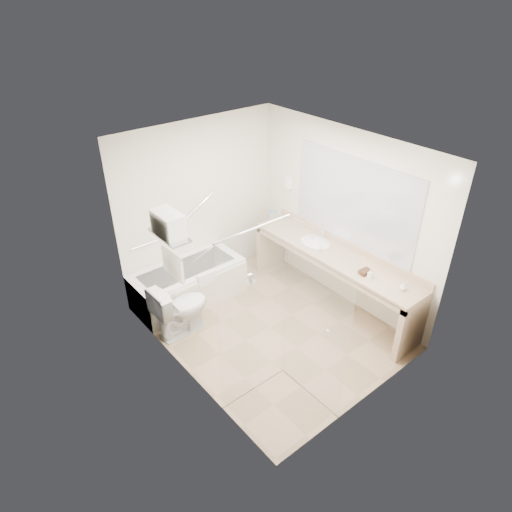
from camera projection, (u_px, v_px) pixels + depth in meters
floor at (270, 327)px, 6.22m from camera, size 3.20×3.20×0.00m
ceiling at (274, 149)px, 4.90m from camera, size 2.60×3.20×0.10m
wall_back at (199, 205)px, 6.61m from camera, size 2.60×0.10×2.50m
wall_front at (378, 312)px, 4.51m from camera, size 2.60×0.10×2.50m
wall_left at (180, 288)px, 4.86m from camera, size 0.10×3.20×2.50m
wall_right at (343, 218)px, 6.26m from camera, size 0.10×3.20×2.50m
bathtub at (188, 284)px, 6.62m from camera, size 1.60×0.73×0.59m
grab_bar_short at (144, 245)px, 6.23m from camera, size 0.40×0.03×0.03m
grab_bar_long at (198, 207)px, 6.56m from camera, size 0.53×0.03×0.33m
shower_enclosure at (284, 319)px, 4.71m from camera, size 0.96×0.91×2.11m
towel_shelf at (169, 231)px, 4.89m from camera, size 0.24×0.55×0.81m
vanity_counter at (333, 267)px, 6.33m from camera, size 0.55×2.70×0.95m
sink at (315, 244)px, 6.52m from camera, size 0.40×0.52×0.14m
faucet at (323, 234)px, 6.54m from camera, size 0.03×0.03×0.14m
mirror at (353, 202)px, 6.00m from camera, size 0.02×2.00×1.20m
hairdryer_unit at (289, 182)px, 6.82m from camera, size 0.08×0.10×0.18m
toilet at (181, 308)px, 5.97m from camera, size 0.77×0.44×0.75m
amenity_basket at (365, 272)px, 5.80m from camera, size 0.17×0.12×0.05m
soap_bottle_a at (370, 276)px, 5.71m from camera, size 0.06×0.12×0.06m
soap_bottle_b at (403, 287)px, 5.49m from camera, size 0.09×0.11×0.08m
water_bottle_left at (287, 225)px, 6.78m from camera, size 0.05×0.05×0.18m
water_bottle_mid at (275, 216)px, 7.01m from camera, size 0.05×0.05×0.18m
water_bottle_right at (271, 217)px, 6.96m from camera, size 0.06×0.06×0.21m
drinking_glass_near at (312, 238)px, 6.50m from camera, size 0.08×0.08×0.09m
drinking_glass_far at (321, 249)px, 6.25m from camera, size 0.08×0.08×0.09m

